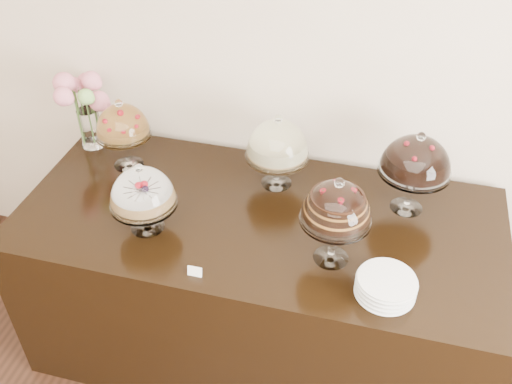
% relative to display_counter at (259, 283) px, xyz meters
% --- Properties ---
extents(wall_back, '(5.00, 0.04, 3.00)m').
position_rel_display_counter_xyz_m(wall_back, '(0.28, 0.55, 1.05)').
color(wall_back, beige).
rests_on(wall_back, ground).
extents(display_counter, '(2.20, 1.00, 0.90)m').
position_rel_display_counter_xyz_m(display_counter, '(0.00, 0.00, 0.00)').
color(display_counter, black).
rests_on(display_counter, ground).
extents(cake_stand_sugar_sponge, '(0.29, 0.29, 0.34)m').
position_rel_display_counter_xyz_m(cake_stand_sugar_sponge, '(-0.46, -0.20, 0.65)').
color(cake_stand_sugar_sponge, white).
rests_on(cake_stand_sugar_sponge, display_counter).
extents(cake_stand_choco_layer, '(0.29, 0.29, 0.42)m').
position_rel_display_counter_xyz_m(cake_stand_choco_layer, '(0.36, -0.18, 0.73)').
color(cake_stand_choco_layer, white).
rests_on(cake_stand_choco_layer, display_counter).
extents(cake_stand_cheesecake, '(0.30, 0.30, 0.38)m').
position_rel_display_counter_xyz_m(cake_stand_cheesecake, '(0.02, 0.26, 0.68)').
color(cake_stand_cheesecake, white).
rests_on(cake_stand_cheesecake, display_counter).
extents(cake_stand_dark_choco, '(0.32, 0.32, 0.41)m').
position_rel_display_counter_xyz_m(cake_stand_dark_choco, '(0.64, 0.24, 0.72)').
color(cake_stand_dark_choco, white).
rests_on(cake_stand_dark_choco, display_counter).
extents(cake_stand_fruit_tart, '(0.27, 0.27, 0.37)m').
position_rel_display_counter_xyz_m(cake_stand_fruit_tart, '(-0.74, 0.22, 0.69)').
color(cake_stand_fruit_tart, white).
rests_on(cake_stand_fruit_tart, display_counter).
extents(flower_vase, '(0.28, 0.36, 0.42)m').
position_rel_display_counter_xyz_m(flower_vase, '(-1.00, 0.34, 0.72)').
color(flower_vase, white).
rests_on(flower_vase, display_counter).
extents(plate_stack, '(0.23, 0.23, 0.08)m').
position_rel_display_counter_xyz_m(plate_stack, '(0.59, -0.32, 0.49)').
color(plate_stack, white).
rests_on(plate_stack, display_counter).
extents(price_card_left, '(0.06, 0.02, 0.04)m').
position_rel_display_counter_xyz_m(price_card_left, '(-0.16, -0.42, 0.47)').
color(price_card_left, white).
rests_on(price_card_left, display_counter).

